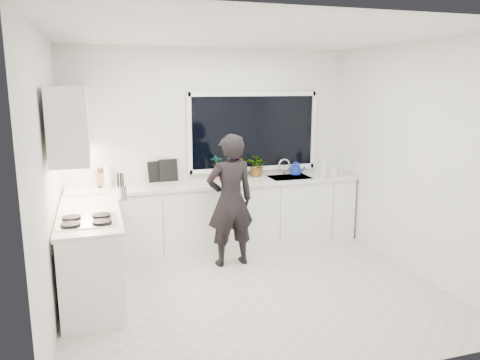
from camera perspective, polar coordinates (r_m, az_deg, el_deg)
name	(u,v)px	position (r m, az deg, el deg)	size (l,w,h in m)	color
floor	(253,290)	(5.31, 1.56, -13.20)	(4.00, 3.50, 0.02)	beige
wall_back	(212,147)	(6.56, -3.42, 4.02)	(4.00, 0.02, 2.70)	white
wall_left	(47,180)	(4.65, -22.46, -0.04)	(0.02, 3.50, 2.70)	white
wall_right	(415,159)	(5.86, 20.57, 2.37)	(0.02, 3.50, 2.70)	white
ceiling	(254,33)	(4.84, 1.74, 17.46)	(4.00, 3.50, 0.02)	white
window	(254,132)	(6.67, 1.66, 5.90)	(1.80, 0.02, 1.00)	black
base_cabinets_back	(218,216)	(6.45, -2.64, -4.36)	(3.92, 0.58, 0.88)	white
base_cabinets_left	(92,257)	(5.21, -17.61, -8.89)	(0.58, 1.60, 0.88)	white
countertop_back	(218,183)	(6.33, -2.66, -0.38)	(3.94, 0.62, 0.04)	silver
countertop_left	(89,214)	(5.07, -17.93, -4.02)	(0.62, 1.60, 0.04)	silver
upper_cabinets	(71,120)	(5.26, -19.89, 6.93)	(0.34, 2.10, 0.70)	white
sink	(289,180)	(6.69, 6.05, -0.05)	(0.58, 0.42, 0.14)	silver
faucet	(284,167)	(6.84, 5.41, 1.59)	(0.03, 0.03, 0.22)	silver
stovetop	(87,221)	(4.73, -18.20, -4.73)	(0.56, 0.48, 0.03)	black
person	(230,200)	(5.72, -1.20, -2.51)	(0.60, 0.39, 1.64)	black
pizza_tray	(228,180)	(6.34, -1.49, -0.04)	(0.42, 0.31, 0.03)	#B0AFB4
pizza	(228,179)	(6.34, -1.49, 0.11)	(0.39, 0.28, 0.01)	red
watering_can	(296,170)	(6.87, 6.78, 1.23)	(0.14, 0.14, 0.13)	#132DB5
paper_towel_roll	(108,177)	(6.21, -15.75, 0.36)	(0.11, 0.11, 0.26)	silver
knife_block	(102,178)	(6.25, -16.49, 0.20)	(0.13, 0.10, 0.22)	olive
utensil_crock	(121,193)	(5.49, -14.31, -1.55)	(0.13, 0.13, 0.16)	silver
picture_frame_large	(156,172)	(6.39, -10.21, 1.02)	(0.22, 0.02, 0.28)	black
picture_frame_small	(168,170)	(6.41, -8.72, 1.19)	(0.25, 0.02, 0.30)	black
herb_plants	(246,166)	(6.58, 0.74, 1.67)	(0.88, 0.36, 0.34)	#26662D
soap_bottles	(327,167)	(6.73, 10.53, 1.58)	(0.31, 0.16, 0.32)	#D8BF66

